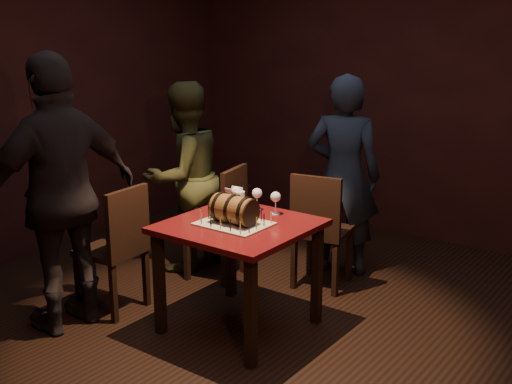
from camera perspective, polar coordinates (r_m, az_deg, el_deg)
room_shell at (r=4.07m, az=0.22°, el=5.87°), size 5.04×5.04×2.80m
pub_table at (r=4.27m, az=-1.50°, el=-4.21°), size 0.90×0.90×0.75m
cake_board at (r=4.21m, az=-1.96°, el=-2.85°), size 0.45×0.35×0.01m
barrel_cake at (r=4.18m, az=-1.98°, el=-1.56°), size 0.35×0.20×0.20m
birthday_candles at (r=4.20m, az=-1.96°, el=-2.24°), size 0.40×0.30×0.09m
wine_glass_left at (r=4.55m, az=-1.78°, el=-0.03°), size 0.07×0.07×0.16m
wine_glass_mid at (r=4.49m, az=0.09°, el=-0.20°), size 0.07×0.07×0.16m
wine_glass_right at (r=4.40m, az=1.75°, el=-0.53°), size 0.07×0.07×0.16m
pint_of_ale at (r=4.46m, az=-1.45°, el=-0.93°), size 0.07×0.07×0.15m
menu_card at (r=4.63m, az=-1.98°, el=-0.44°), size 0.10×0.05×0.13m
chair_back at (r=4.96m, az=5.67°, el=-2.95°), size 0.47×0.47×0.93m
chair_left_rear at (r=5.16m, az=-2.90°, el=-2.20°), size 0.48×0.48×0.93m
chair_left_front at (r=4.66m, az=-12.12°, el=-4.43°), size 0.43×0.43×0.93m
person_back at (r=5.26m, az=7.78°, el=1.44°), size 0.70×0.58×1.65m
person_left_rear at (r=5.36m, az=-6.45°, el=1.34°), size 0.70×0.85×1.57m
person_left_front at (r=4.41m, az=-16.83°, el=-0.23°), size 0.59×1.14×1.87m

